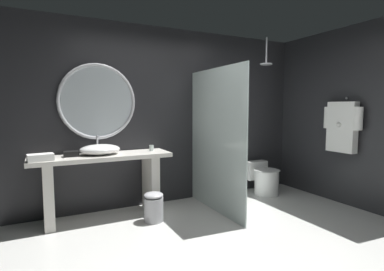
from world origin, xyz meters
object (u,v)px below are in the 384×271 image
Objects in this scene: hanging_bathrobe at (342,125)px; round_wall_mirror at (98,102)px; toilet at (264,179)px; folded_hand_towel at (41,158)px; vessel_sink at (100,149)px; waste_bin at (154,207)px; tumbler_cup at (152,148)px; tissue_box at (71,154)px; rain_shower_head at (266,61)px.

round_wall_mirror is at bearing 158.70° from hanging_bathrobe.
toilet is (-0.61, 0.94, -0.93)m from hanging_bathrobe.
vessel_sink is at bearing 15.08° from folded_hand_towel.
waste_bin is at bearing -50.01° from round_wall_mirror.
hanging_bathrobe reaches higher than tumbler_cup.
hanging_bathrobe reaches higher than tissue_box.
tissue_box is at bearing -179.41° from vessel_sink.
round_wall_mirror reaches higher than tissue_box.
rain_shower_head is 1.46m from hanging_bathrobe.
toilet is 1.55× the size of waste_bin.
waste_bin is at bearing 167.14° from hanging_bathrobe.
tumbler_cup is at bearing 73.12° from waste_bin.
rain_shower_head reaches higher than hanging_bathrobe.
waste_bin is (-0.13, -0.44, -0.68)m from tumbler_cup.
vessel_sink is 6.20× the size of tumbler_cup.
tissue_box is 3.09m from rain_shower_head.
folded_hand_towel is at bearing -151.87° from tissue_box.
tissue_box is at bearing 154.66° from waste_bin.
vessel_sink is 2.89× the size of tissue_box.
rain_shower_head is at bearing -5.62° from tissue_box.
vessel_sink reaches higher than tissue_box.
vessel_sink is 1.22× the size of rain_shower_head.
rain_shower_head is at bearing 135.63° from hanging_bathrobe.
round_wall_mirror is 1.74× the size of toilet.
tumbler_cup is (0.70, 0.01, -0.03)m from vessel_sink.
tissue_box is 0.77m from round_wall_mirror.
tumbler_cup is at bearing 0.50° from tissue_box.
rain_shower_head reaches higher than vessel_sink.
tissue_box is 0.30× the size of toilet.
vessel_sink is 1.86× the size of folded_hand_towel.
folded_hand_towel is at bearing 167.63° from hanging_bathrobe.
rain_shower_head is at bearing 4.65° from waste_bin.
waste_bin is at bearing -170.79° from toilet.
rain_shower_head is at bearing -11.36° from round_wall_mirror.
round_wall_mirror is 2.56m from rain_shower_head.
vessel_sink is at bearing 173.51° from rain_shower_head.
round_wall_mirror reaches higher than hanging_bathrobe.
rain_shower_head is at bearing -9.20° from tumbler_cup.
toilet is at bearing 1.47° from folded_hand_towel.
rain_shower_head is (2.46, -0.28, 1.25)m from vessel_sink.
tumbler_cup is at bearing -16.87° from round_wall_mirror.
toilet is (2.62, -0.10, -0.65)m from vessel_sink.
tumbler_cup is 0.47× the size of tissue_box.
folded_hand_towel is (-0.34, -0.18, 0.01)m from tissue_box.
tumbler_cup is at bearing 170.80° from rain_shower_head.
vessel_sink is 2.77m from rain_shower_head.
vessel_sink is at bearing 142.39° from waste_bin.
tumbler_cup is 0.95m from round_wall_mirror.
hanging_bathrobe is 1.46m from toilet.
folded_hand_towel is at bearing -178.53° from toilet.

